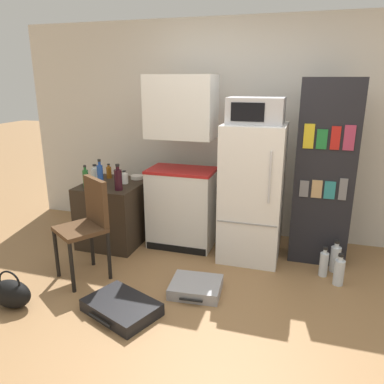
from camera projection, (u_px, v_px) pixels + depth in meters
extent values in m
plane|color=olive|center=(217.00, 327.00, 2.89)|extent=(24.00, 24.00, 0.00)
cube|color=beige|center=(276.00, 132.00, 4.30)|extent=(6.40, 0.10, 2.51)
cube|color=#2D2319|center=(115.00, 213.00, 4.34)|extent=(0.65, 0.75, 0.71)
cube|color=silver|center=(182.00, 209.00, 4.23)|extent=(0.72, 0.46, 0.86)
cube|color=#B21E1E|center=(182.00, 170.00, 4.10)|extent=(0.73, 0.47, 0.03)
cube|color=silver|center=(181.00, 107.00, 3.90)|extent=(0.72, 0.39, 0.65)
cube|color=black|center=(176.00, 249.00, 4.13)|extent=(0.69, 0.01, 0.08)
cube|color=white|center=(252.00, 193.00, 3.87)|extent=(0.61, 0.59, 1.42)
cube|color=gray|center=(247.00, 224.00, 3.66)|extent=(0.59, 0.01, 0.01)
cylinder|color=silver|center=(270.00, 178.00, 3.45)|extent=(0.02, 0.02, 0.50)
cube|color=#B7B7BC|center=(256.00, 111.00, 3.62)|extent=(0.54, 0.39, 0.25)
cube|color=black|center=(248.00, 112.00, 3.45)|extent=(0.31, 0.01, 0.17)
cube|color=black|center=(324.00, 174.00, 3.74)|extent=(0.57, 0.31, 1.86)
cube|color=slate|center=(304.00, 189.00, 3.68)|extent=(0.09, 0.01, 0.16)
cube|color=tan|center=(317.00, 189.00, 3.65)|extent=(0.10, 0.01, 0.18)
cube|color=teal|center=(330.00, 190.00, 3.61)|extent=(0.10, 0.01, 0.17)
cube|color=slate|center=(343.00, 189.00, 3.57)|extent=(0.07, 0.01, 0.21)
cube|color=gold|center=(309.00, 136.00, 3.53)|extent=(0.10, 0.01, 0.23)
cube|color=#1E7033|center=(322.00, 139.00, 3.50)|extent=(0.10, 0.01, 0.19)
cube|color=red|center=(336.00, 138.00, 3.47)|extent=(0.08, 0.01, 0.22)
cube|color=#A33351|center=(349.00, 138.00, 3.43)|extent=(0.10, 0.01, 0.23)
cylinder|color=#1E47A3|center=(100.00, 176.00, 4.06)|extent=(0.07, 0.07, 0.24)
cylinder|color=#1E47A3|center=(99.00, 163.00, 4.02)|extent=(0.03, 0.03, 0.04)
cylinder|color=black|center=(99.00, 160.00, 4.01)|extent=(0.03, 0.03, 0.02)
cylinder|color=#1E6028|center=(86.00, 179.00, 4.04)|extent=(0.06, 0.06, 0.19)
cylinder|color=#1E6028|center=(85.00, 169.00, 4.01)|extent=(0.03, 0.03, 0.03)
cylinder|color=black|center=(85.00, 166.00, 4.00)|extent=(0.03, 0.03, 0.02)
cylinder|color=white|center=(124.00, 178.00, 4.21)|extent=(0.08, 0.08, 0.11)
cylinder|color=white|center=(124.00, 173.00, 4.19)|extent=(0.04, 0.04, 0.02)
cylinder|color=black|center=(124.00, 171.00, 4.19)|extent=(0.04, 0.04, 0.01)
cylinder|color=brown|center=(109.00, 172.00, 4.44)|extent=(0.06, 0.06, 0.13)
cylinder|color=brown|center=(109.00, 166.00, 4.42)|extent=(0.03, 0.03, 0.02)
cylinder|color=black|center=(108.00, 164.00, 4.41)|extent=(0.03, 0.03, 0.01)
cylinder|color=silver|center=(95.00, 176.00, 4.24)|extent=(0.09, 0.09, 0.17)
cylinder|color=silver|center=(95.00, 167.00, 4.21)|extent=(0.04, 0.04, 0.03)
cylinder|color=black|center=(94.00, 165.00, 4.20)|extent=(0.04, 0.04, 0.02)
cylinder|color=black|center=(118.00, 180.00, 3.95)|extent=(0.08, 0.08, 0.22)
cylinder|color=black|center=(118.00, 168.00, 3.91)|extent=(0.04, 0.04, 0.04)
cylinder|color=black|center=(117.00, 165.00, 3.91)|extent=(0.04, 0.04, 0.02)
cylinder|color=silver|center=(137.00, 177.00, 4.42)|extent=(0.15, 0.15, 0.04)
cylinder|color=black|center=(56.00, 254.00, 3.58)|extent=(0.04, 0.04, 0.48)
cylinder|color=black|center=(72.00, 268.00, 3.31)|extent=(0.04, 0.04, 0.48)
cylinder|color=black|center=(92.00, 243.00, 3.80)|extent=(0.04, 0.04, 0.48)
cylinder|color=black|center=(109.00, 256.00, 3.53)|extent=(0.04, 0.04, 0.48)
cube|color=#4C331E|center=(80.00, 230.00, 3.48)|extent=(0.55, 0.55, 0.04)
cube|color=#4C331E|center=(96.00, 201.00, 3.52)|extent=(0.35, 0.25, 0.44)
cube|color=#99999E|center=(196.00, 287.00, 3.36)|extent=(0.48, 0.42, 0.10)
cylinder|color=black|center=(191.00, 300.00, 3.16)|extent=(0.20, 0.04, 0.02)
cube|color=black|center=(122.00, 307.00, 3.06)|extent=(0.70, 0.60, 0.11)
cylinder|color=black|center=(100.00, 320.00, 2.90)|extent=(0.25, 0.12, 0.02)
ellipsoid|color=black|center=(11.00, 294.00, 3.13)|extent=(0.36, 0.20, 0.24)
torus|color=black|center=(9.00, 282.00, 3.10)|extent=(0.21, 0.02, 0.21)
cylinder|color=silver|center=(339.00, 273.00, 3.47)|extent=(0.09, 0.09, 0.24)
cylinder|color=silver|center=(341.00, 259.00, 3.42)|extent=(0.04, 0.04, 0.04)
cylinder|color=black|center=(341.00, 255.00, 3.41)|extent=(0.05, 0.05, 0.03)
cylinder|color=silver|center=(335.00, 259.00, 3.71)|extent=(0.10, 0.10, 0.26)
cylinder|color=silver|center=(337.00, 245.00, 3.66)|extent=(0.04, 0.04, 0.05)
cylinder|color=black|center=(337.00, 242.00, 3.65)|extent=(0.05, 0.05, 0.03)
cylinder|color=silver|center=(324.00, 264.00, 3.62)|extent=(0.08, 0.08, 0.24)
cylinder|color=silver|center=(325.00, 251.00, 3.58)|extent=(0.04, 0.04, 0.04)
cylinder|color=black|center=(326.00, 248.00, 3.57)|extent=(0.04, 0.04, 0.02)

